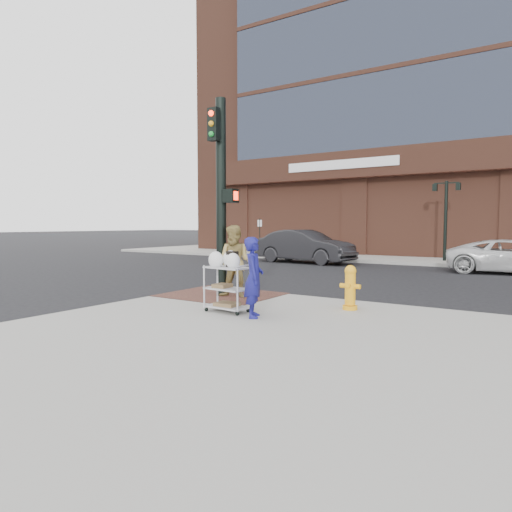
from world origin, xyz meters
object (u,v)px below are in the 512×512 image
Objects in this scene: traffic_signal_pole at (221,191)px; utility_cart at (227,284)px; fire_hydrant at (350,287)px; sedan_dark at (305,246)px; lamp_post at (446,212)px; woman_blue at (254,277)px; minivan_white at (512,257)px; pedestrian_tan at (235,261)px.

traffic_signal_pole reaches higher than utility_cart.
sedan_dark is at bearing 121.29° from fire_hydrant.
lamp_post is 0.80× the size of traffic_signal_pole.
traffic_signal_pole is 3.40m from woman_blue.
fire_hydrant is at bearing 162.31° from minivan_white.
woman_blue is 2.26m from fire_hydrant.
traffic_signal_pole is 5.19× the size of fire_hydrant.
pedestrian_tan reaches higher than minivan_white.
sedan_dark reaches higher than utility_cart.
sedan_dark is 14.30m from utility_cart.
lamp_post is 4.15× the size of fire_hydrant.
utility_cart is at bearing 155.33° from minivan_white.
fire_hydrant is (2.06, 1.68, -0.09)m from utility_cart.
traffic_signal_pole is at bearing -99.24° from lamp_post.
lamp_post is at bearing 93.75° from fire_hydrant.
minivan_white is 3.83× the size of utility_cart.
lamp_post reaches higher than pedestrian_tan.
minivan_white is at bearing 63.97° from traffic_signal_pole.
utility_cart is (-1.06, -16.88, -1.88)m from lamp_post.
utility_cart is at bearing -153.77° from sedan_dark.
lamp_post is 5.16m from minivan_white.
woman_blue is at bearing 158.54° from minivan_white.
utility_cart is (-4.30, -13.35, 0.05)m from minivan_white.
lamp_post is at bearing -31.77° from woman_blue.
pedestrian_tan is at bearing -97.63° from lamp_post.
utility_cart is 1.34× the size of fire_hydrant.
sedan_dark is 4.03× the size of utility_cart.
minivan_white is (5.28, 11.70, -0.37)m from pedestrian_tan.
lamp_post is 7.26m from sedan_dark.
lamp_post is 15.43m from traffic_signal_pole.
utility_cart is 2.66m from fire_hydrant.
utility_cart is (1.42, -1.65, -2.10)m from traffic_signal_pole.
traffic_signal_pole is 3.02m from utility_cart.
lamp_post reaches higher than utility_cart.
woman_blue is (-0.29, -17.03, -1.67)m from lamp_post.
woman_blue is 0.81m from utility_cart.
pedestrian_tan is 12.42m from sedan_dark.
sedan_dark is (-5.83, 13.53, -0.09)m from woman_blue.
traffic_signal_pole reaches higher than minivan_white.
minivan_white reaches higher than fire_hydrant.
traffic_signal_pole is 12.44m from sedan_dark.
utility_cart is at bearing -49.37° from traffic_signal_pole.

